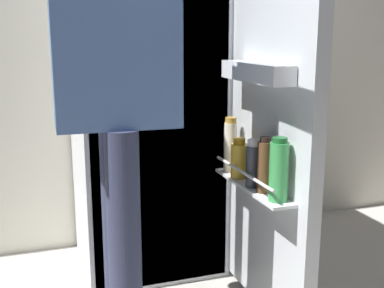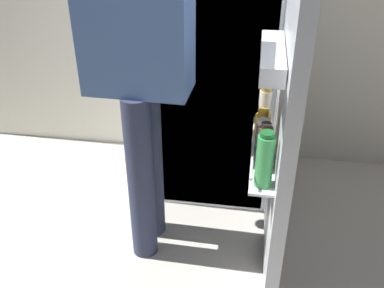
# 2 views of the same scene
# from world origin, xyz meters

# --- Properties ---
(kitchen_wall) EXTENTS (4.40, 0.10, 2.44)m
(kitchen_wall) POSITION_xyz_m (0.00, 0.90, 1.22)
(kitchen_wall) COLOR silver
(kitchen_wall) RESTS_ON ground_plane
(refrigerator) EXTENTS (0.71, 1.25, 1.71)m
(refrigerator) POSITION_xyz_m (0.03, 0.49, 0.85)
(refrigerator) COLOR silver
(refrigerator) RESTS_ON ground_plane
(person) EXTENTS (0.53, 0.75, 1.65)m
(person) POSITION_xyz_m (-0.23, -0.06, 0.99)
(person) COLOR #2D334C
(person) RESTS_ON ground_plane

